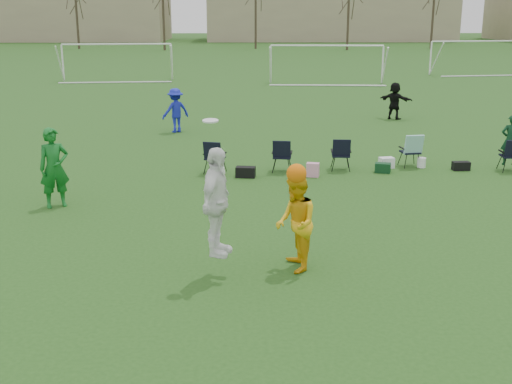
{
  "coord_description": "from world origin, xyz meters",
  "views": [
    {
      "loc": [
        -1.32,
        -10.5,
        4.58
      ],
      "look_at": [
        -1.13,
        1.25,
        1.25
      ],
      "focal_mm": 45.0,
      "sensor_mm": 36.0,
      "label": 1
    }
  ],
  "objects_px": {
    "fielder_black": "(395,101)",
    "goal_left": "(117,51)",
    "center_contest": "(258,212)",
    "goal_right": "(478,48)",
    "fielder_green_near": "(54,168)",
    "goal_mid": "(327,53)",
    "fielder_blue": "(176,110)"
  },
  "relations": [
    {
      "from": "center_contest",
      "to": "goal_left",
      "type": "relative_size",
      "value": 0.39
    },
    {
      "from": "center_contest",
      "to": "fielder_blue",
      "type": "bearing_deg",
      "value": 101.75
    },
    {
      "from": "goal_right",
      "to": "fielder_green_near",
      "type": "bearing_deg",
      "value": -131.14
    },
    {
      "from": "fielder_green_near",
      "to": "fielder_blue",
      "type": "height_order",
      "value": "fielder_green_near"
    },
    {
      "from": "fielder_green_near",
      "to": "center_contest",
      "type": "relative_size",
      "value": 0.68
    },
    {
      "from": "fielder_black",
      "to": "goal_left",
      "type": "bearing_deg",
      "value": -11.3
    },
    {
      "from": "fielder_blue",
      "to": "goal_mid",
      "type": "distance_m",
      "value": 19.43
    },
    {
      "from": "fielder_blue",
      "to": "goal_right",
      "type": "height_order",
      "value": "goal_right"
    },
    {
      "from": "fielder_green_near",
      "to": "goal_mid",
      "type": "height_order",
      "value": "goal_mid"
    },
    {
      "from": "goal_mid",
      "to": "fielder_green_near",
      "type": "bearing_deg",
      "value": -105.76
    },
    {
      "from": "center_contest",
      "to": "fielder_green_near",
      "type": "bearing_deg",
      "value": 138.76
    },
    {
      "from": "fielder_black",
      "to": "goal_right",
      "type": "bearing_deg",
      "value": -81.15
    },
    {
      "from": "goal_mid",
      "to": "goal_right",
      "type": "distance_m",
      "value": 13.42
    },
    {
      "from": "fielder_green_near",
      "to": "goal_left",
      "type": "relative_size",
      "value": 0.26
    },
    {
      "from": "center_contest",
      "to": "goal_left",
      "type": "distance_m",
      "value": 34.91
    },
    {
      "from": "fielder_green_near",
      "to": "goal_left",
      "type": "distance_m",
      "value": 29.84
    },
    {
      "from": "fielder_green_near",
      "to": "goal_mid",
      "type": "distance_m",
      "value": 29.28
    },
    {
      "from": "fielder_green_near",
      "to": "goal_right",
      "type": "distance_m",
      "value": 40.07
    },
    {
      "from": "goal_left",
      "to": "fielder_green_near",
      "type": "bearing_deg",
      "value": -87.09
    },
    {
      "from": "goal_right",
      "to": "center_contest",
      "type": "bearing_deg",
      "value": -122.37
    },
    {
      "from": "goal_mid",
      "to": "center_contest",
      "type": "bearing_deg",
      "value": -95.13
    },
    {
      "from": "fielder_green_near",
      "to": "goal_left",
      "type": "height_order",
      "value": "goal_left"
    },
    {
      "from": "center_contest",
      "to": "fielder_black",
      "type": "bearing_deg",
      "value": 69.77
    },
    {
      "from": "fielder_green_near",
      "to": "fielder_black",
      "type": "bearing_deg",
      "value": 22.2
    },
    {
      "from": "fielder_green_near",
      "to": "center_contest",
      "type": "bearing_deg",
      "value": -68.25
    },
    {
      "from": "goal_right",
      "to": "fielder_black",
      "type": "bearing_deg",
      "value": -125.59
    },
    {
      "from": "fielder_green_near",
      "to": "fielder_black",
      "type": "height_order",
      "value": "fielder_green_near"
    },
    {
      "from": "goal_left",
      "to": "goal_mid",
      "type": "distance_m",
      "value": 14.14
    },
    {
      "from": "center_contest",
      "to": "goal_mid",
      "type": "relative_size",
      "value": 0.38
    },
    {
      "from": "fielder_black",
      "to": "goal_left",
      "type": "xyz_separation_m",
      "value": [
        -15.18,
        16.7,
        1.12
      ]
    },
    {
      "from": "center_contest",
      "to": "goal_right",
      "type": "height_order",
      "value": "center_contest"
    },
    {
      "from": "fielder_green_near",
      "to": "fielder_black",
      "type": "relative_size",
      "value": 1.2
    }
  ]
}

